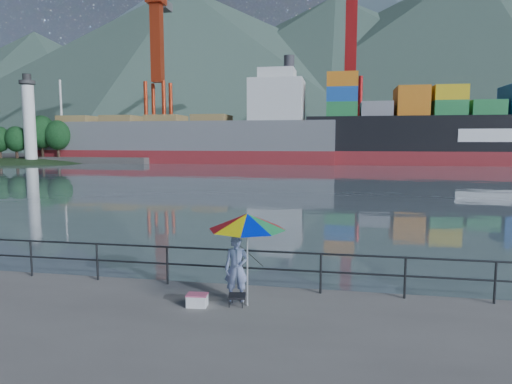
# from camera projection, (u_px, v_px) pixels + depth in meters

# --- Properties ---
(harbor_water) EXTENTS (500.00, 280.00, 0.00)m
(harbor_water) POSITION_uv_depth(u_px,v_px,m) (329.00, 153.00, 137.21)
(harbor_water) COLOR slate
(harbor_water) RESTS_ON ground
(far_dock) EXTENTS (200.00, 40.00, 0.40)m
(far_dock) POSITION_uv_depth(u_px,v_px,m) (371.00, 158.00, 99.25)
(far_dock) COLOR #514F4C
(far_dock) RESTS_ON ground
(guardrail) EXTENTS (22.00, 0.06, 1.03)m
(guardrail) POSITION_uv_depth(u_px,v_px,m) (204.00, 267.00, 11.79)
(guardrail) COLOR #2D3033
(guardrail) RESTS_ON ground
(mountains) EXTENTS (600.00, 332.80, 80.00)m
(mountains) POSITION_uv_depth(u_px,v_px,m) (423.00, 68.00, 202.15)
(mountains) COLOR #385147
(mountains) RESTS_ON ground
(lighthouse_islet) EXTENTS (48.00, 26.40, 19.20)m
(lighthouse_islet) POSITION_uv_depth(u_px,v_px,m) (5.00, 160.00, 80.64)
(lighthouse_islet) COLOR #263F1E
(lighthouse_islet) RESTS_ON ground
(port_cranes) EXTENTS (116.00, 28.00, 38.40)m
(port_cranes) POSITION_uv_depth(u_px,v_px,m) (492.00, 74.00, 84.86)
(port_cranes) COLOR red
(port_cranes) RESTS_ON ground
(container_stacks) EXTENTS (58.00, 8.40, 7.80)m
(container_stacks) POSITION_uv_depth(u_px,v_px,m) (479.00, 143.00, 96.14)
(container_stacks) COLOR #194CA5
(container_stacks) RESTS_ON ground
(fisherman) EXTENTS (0.61, 0.43, 1.57)m
(fisherman) POSITION_uv_depth(u_px,v_px,m) (236.00, 268.00, 10.70)
(fisherman) COLOR navy
(fisherman) RESTS_ON ground
(beach_umbrella) EXTENTS (1.83, 1.83, 2.15)m
(beach_umbrella) POSITION_uv_depth(u_px,v_px,m) (247.00, 222.00, 10.22)
(beach_umbrella) COLOR white
(beach_umbrella) RESTS_ON ground
(folding_stool) EXTENTS (0.45, 0.45, 0.25)m
(folding_stool) POSITION_uv_depth(u_px,v_px,m) (237.00, 300.00, 10.45)
(folding_stool) COLOR black
(folding_stool) RESTS_ON ground
(cooler_bag) EXTENTS (0.48, 0.34, 0.26)m
(cooler_bag) POSITION_uv_depth(u_px,v_px,m) (197.00, 301.00, 10.40)
(cooler_bag) COLOR white
(cooler_bag) RESTS_ON ground
(fishing_rod) EXTENTS (0.55, 1.45, 1.09)m
(fishing_rod) POSITION_uv_depth(u_px,v_px,m) (248.00, 287.00, 11.78)
(fishing_rod) COLOR black
(fishing_rod) RESTS_ON ground
(bulk_carrier) EXTENTS (55.42, 9.59, 14.50)m
(bulk_carrier) POSITION_uv_depth(u_px,v_px,m) (190.00, 138.00, 81.76)
(bulk_carrier) COLOR maroon
(bulk_carrier) RESTS_ON ground
(container_ship) EXTENTS (56.63, 9.44, 18.10)m
(container_ship) POSITION_uv_depth(u_px,v_px,m) (495.00, 127.00, 73.31)
(container_ship) COLOR maroon
(container_ship) RESTS_ON ground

